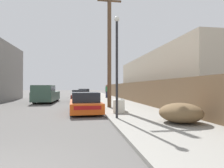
{
  "coord_description": "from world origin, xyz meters",
  "views": [
    {
      "loc": [
        1.87,
        -3.18,
        1.59
      ],
      "look_at": [
        4.41,
        13.04,
        1.86
      ],
      "focal_mm": 32.0,
      "sensor_mm": 36.0,
      "label": 1
    }
  ],
  "objects_px": {
    "car_parked_far": "(83,94)",
    "pedestrian": "(107,91)",
    "utility_pole": "(109,46)",
    "brush_pile": "(181,113)",
    "parked_sports_car_red": "(85,103)",
    "car_parked_mid": "(80,96)",
    "pickup_truck": "(46,94)",
    "discarded_fridge": "(119,105)",
    "street_lamp": "(117,59)"
  },
  "relations": [
    {
      "from": "car_parked_mid",
      "to": "pedestrian",
      "type": "bearing_deg",
      "value": 54.31
    },
    {
      "from": "car_parked_far",
      "to": "discarded_fridge",
      "type": "bearing_deg",
      "value": -89.11
    },
    {
      "from": "discarded_fridge",
      "to": "brush_pile",
      "type": "distance_m",
      "value": 4.51
    },
    {
      "from": "street_lamp",
      "to": "brush_pile",
      "type": "xyz_separation_m",
      "value": [
        2.41,
        -1.64,
        -2.43
      ]
    },
    {
      "from": "parked_sports_car_red",
      "to": "utility_pole",
      "type": "bearing_deg",
      "value": 44.88
    },
    {
      "from": "parked_sports_car_red",
      "to": "car_parked_mid",
      "type": "xyz_separation_m",
      "value": [
        -0.38,
        9.89,
        0.03
      ]
    },
    {
      "from": "car_parked_far",
      "to": "pickup_truck",
      "type": "relative_size",
      "value": 0.73
    },
    {
      "from": "utility_pole",
      "to": "brush_pile",
      "type": "distance_m",
      "value": 8.27
    },
    {
      "from": "pedestrian",
      "to": "street_lamp",
      "type": "bearing_deg",
      "value": -95.82
    },
    {
      "from": "brush_pile",
      "to": "pedestrian",
      "type": "distance_m",
      "value": 20.12
    },
    {
      "from": "discarded_fridge",
      "to": "brush_pile",
      "type": "height_order",
      "value": "brush_pile"
    },
    {
      "from": "discarded_fridge",
      "to": "car_parked_far",
      "type": "distance_m",
      "value": 19.11
    },
    {
      "from": "discarded_fridge",
      "to": "utility_pole",
      "type": "relative_size",
      "value": 0.19
    },
    {
      "from": "pedestrian",
      "to": "parked_sports_car_red",
      "type": "bearing_deg",
      "value": -102.37
    },
    {
      "from": "street_lamp",
      "to": "car_parked_mid",
      "type": "bearing_deg",
      "value": 97.98
    },
    {
      "from": "discarded_fridge",
      "to": "parked_sports_car_red",
      "type": "bearing_deg",
      "value": 169.59
    },
    {
      "from": "street_lamp",
      "to": "discarded_fridge",
      "type": "bearing_deg",
      "value": 77.13
    },
    {
      "from": "pickup_truck",
      "to": "brush_pile",
      "type": "height_order",
      "value": "pickup_truck"
    },
    {
      "from": "car_parked_mid",
      "to": "parked_sports_car_red",
      "type": "bearing_deg",
      "value": -88.57
    },
    {
      "from": "parked_sports_car_red",
      "to": "car_parked_mid",
      "type": "distance_m",
      "value": 9.89
    },
    {
      "from": "utility_pole",
      "to": "brush_pile",
      "type": "xyz_separation_m",
      "value": [
        2.03,
        -6.88,
        -4.13
      ]
    },
    {
      "from": "brush_pile",
      "to": "pedestrian",
      "type": "relative_size",
      "value": 1.05
    },
    {
      "from": "car_parked_far",
      "to": "pedestrian",
      "type": "bearing_deg",
      "value": -48.05
    },
    {
      "from": "street_lamp",
      "to": "brush_pile",
      "type": "relative_size",
      "value": 2.56
    },
    {
      "from": "car_parked_mid",
      "to": "pickup_truck",
      "type": "relative_size",
      "value": 0.69
    },
    {
      "from": "car_parked_mid",
      "to": "pickup_truck",
      "type": "bearing_deg",
      "value": -164.29
    },
    {
      "from": "pickup_truck",
      "to": "utility_pole",
      "type": "distance_m",
      "value": 9.67
    },
    {
      "from": "car_parked_mid",
      "to": "utility_pole",
      "type": "bearing_deg",
      "value": -75.05
    },
    {
      "from": "parked_sports_car_red",
      "to": "pickup_truck",
      "type": "bearing_deg",
      "value": 110.91
    },
    {
      "from": "utility_pole",
      "to": "discarded_fridge",
      "type": "bearing_deg",
      "value": -86.25
    },
    {
      "from": "car_parked_far",
      "to": "street_lamp",
      "type": "relative_size",
      "value": 0.89
    },
    {
      "from": "discarded_fridge",
      "to": "parked_sports_car_red",
      "type": "relative_size",
      "value": 0.35
    },
    {
      "from": "street_lamp",
      "to": "utility_pole",
      "type": "bearing_deg",
      "value": 85.81
    },
    {
      "from": "brush_pile",
      "to": "pedestrian",
      "type": "xyz_separation_m",
      "value": [
        -0.53,
        20.1,
        0.54
      ]
    },
    {
      "from": "pickup_truck",
      "to": "street_lamp",
      "type": "xyz_separation_m",
      "value": [
        5.3,
        -12.1,
        2.05
      ]
    },
    {
      "from": "street_lamp",
      "to": "pedestrian",
      "type": "xyz_separation_m",
      "value": [
        1.88,
        18.46,
        -1.88
      ]
    },
    {
      "from": "brush_pile",
      "to": "pedestrian",
      "type": "bearing_deg",
      "value": 91.5
    },
    {
      "from": "discarded_fridge",
      "to": "car_parked_far",
      "type": "bearing_deg",
      "value": 105.98
    },
    {
      "from": "car_parked_mid",
      "to": "pickup_truck",
      "type": "xyz_separation_m",
      "value": [
        -3.46,
        -1.02,
        0.29
      ]
    },
    {
      "from": "utility_pole",
      "to": "brush_pile",
      "type": "relative_size",
      "value": 4.6
    },
    {
      "from": "car_parked_far",
      "to": "brush_pile",
      "type": "bearing_deg",
      "value": -85.62
    },
    {
      "from": "parked_sports_car_red",
      "to": "car_parked_mid",
      "type": "bearing_deg",
      "value": 89.7
    },
    {
      "from": "car_parked_mid",
      "to": "car_parked_far",
      "type": "xyz_separation_m",
      "value": [
        0.51,
        8.36,
        0.03
      ]
    },
    {
      "from": "pickup_truck",
      "to": "pedestrian",
      "type": "distance_m",
      "value": 9.6
    },
    {
      "from": "car_parked_far",
      "to": "pickup_truck",
      "type": "distance_m",
      "value": 10.19
    },
    {
      "from": "parked_sports_car_red",
      "to": "brush_pile",
      "type": "xyz_separation_m",
      "value": [
        3.87,
        -4.88,
        -0.05
      ]
    },
    {
      "from": "car_parked_far",
      "to": "pedestrian",
      "type": "height_order",
      "value": "pedestrian"
    },
    {
      "from": "car_parked_mid",
      "to": "car_parked_far",
      "type": "distance_m",
      "value": 8.38
    },
    {
      "from": "pickup_truck",
      "to": "pedestrian",
      "type": "relative_size",
      "value": 3.25
    },
    {
      "from": "pedestrian",
      "to": "pickup_truck",
      "type": "bearing_deg",
      "value": -138.45
    }
  ]
}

